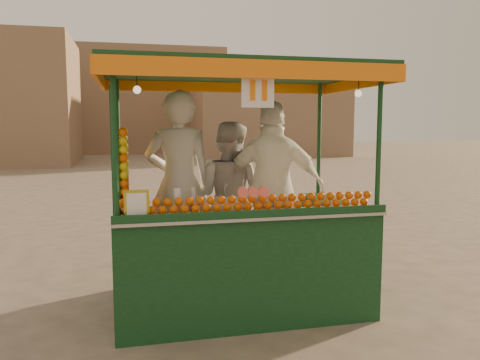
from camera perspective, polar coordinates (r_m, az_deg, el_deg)
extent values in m
plane|color=brown|center=(5.35, 3.83, -13.81)|extent=(90.00, 90.00, 0.00)
cube|color=#89694D|center=(30.02, 3.23, 7.82)|extent=(9.00, 6.00, 5.00)
cube|color=#89694D|center=(34.83, -14.24, 9.11)|extent=(14.00, 7.00, 7.00)
cube|color=black|center=(5.10, -0.32, -13.15)|extent=(2.46, 1.51, 0.28)
cylinder|color=black|center=(4.98, -10.18, -13.40)|extent=(0.34, 0.09, 0.34)
cylinder|color=black|center=(5.34, 8.84, -12.01)|extent=(0.34, 0.09, 0.34)
cube|color=black|center=(4.37, 1.51, -9.38)|extent=(2.46, 0.28, 0.76)
cube|color=black|center=(4.92, -13.13, -7.72)|extent=(0.28, 1.23, 0.76)
cube|color=black|center=(5.38, 10.90, -6.45)|extent=(0.28, 1.23, 0.76)
cube|color=#B2B2B7|center=(4.31, 1.42, -4.25)|extent=(2.46, 0.44, 0.03)
cylinder|color=black|center=(3.97, -14.86, 4.03)|extent=(0.05, 0.05, 1.32)
cylinder|color=black|center=(4.57, 16.40, 4.29)|extent=(0.05, 0.05, 1.32)
cylinder|color=black|center=(5.39, -14.45, 4.67)|extent=(0.05, 0.05, 1.32)
cylinder|color=black|center=(5.84, 9.51, 4.92)|extent=(0.05, 0.05, 1.32)
cube|color=black|center=(4.83, -0.33, 12.99)|extent=(2.65, 1.70, 0.08)
cube|color=orange|center=(4.00, 2.46, 13.22)|extent=(2.65, 0.04, 0.15)
cube|color=orange|center=(5.65, -2.30, 11.29)|extent=(2.65, 0.04, 0.15)
cube|color=orange|center=(4.71, -16.61, 11.96)|extent=(0.04, 1.70, 0.15)
cube|color=orange|center=(5.28, 14.13, 11.43)|extent=(0.04, 1.70, 0.15)
cylinder|color=#F75A4B|center=(4.15, 1.61, -1.43)|extent=(0.09, 0.02, 0.09)
cube|color=gold|center=(4.03, -12.35, -3.05)|extent=(0.21, 0.02, 0.26)
cube|color=white|center=(4.06, 2.16, 10.71)|extent=(0.28, 0.01, 0.28)
sphere|color=#FFE5B2|center=(4.05, -12.30, 10.58)|extent=(0.07, 0.07, 0.07)
sphere|color=#FFE5B2|center=(4.54, 14.07, 10.08)|extent=(0.07, 0.07, 0.07)
imported|color=silver|center=(5.03, -7.36, -0.44)|extent=(0.78, 0.58, 1.94)
imported|color=beige|center=(5.15, -1.40, -2.01)|extent=(1.00, 0.96, 1.62)
imported|color=white|center=(4.97, 4.04, -1.09)|extent=(1.15, 0.66, 1.84)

